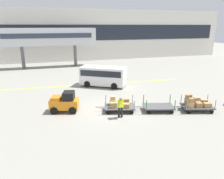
{
  "coord_description": "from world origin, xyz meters",
  "views": [
    {
      "loc": [
        -4.58,
        -14.75,
        6.3
      ],
      "look_at": [
        0.31,
        1.15,
        1.3
      ],
      "focal_mm": 33.97,
      "sensor_mm": 36.0,
      "label": 1
    }
  ],
  "objects_px": {
    "baggage_cart_tail": "(196,104)",
    "baggage_handler": "(121,106)",
    "baggage_cart_lead": "(119,105)",
    "shuttle_van": "(103,75)",
    "baggage_tug": "(65,102)",
    "baggage_cart_middle": "(158,107)"
  },
  "relations": [
    {
      "from": "baggage_cart_tail",
      "to": "baggage_cart_middle",
      "type": "bearing_deg",
      "value": 164.37
    },
    {
      "from": "baggage_tug",
      "to": "shuttle_van",
      "type": "height_order",
      "value": "shuttle_van"
    },
    {
      "from": "baggage_cart_tail",
      "to": "shuttle_van",
      "type": "xyz_separation_m",
      "value": [
        -5.06,
        8.91,
        0.68
      ]
    },
    {
      "from": "baggage_cart_middle",
      "to": "shuttle_van",
      "type": "height_order",
      "value": "shuttle_van"
    },
    {
      "from": "baggage_tug",
      "to": "baggage_cart_middle",
      "type": "relative_size",
      "value": 0.75
    },
    {
      "from": "baggage_handler",
      "to": "shuttle_van",
      "type": "bearing_deg",
      "value": 83.53
    },
    {
      "from": "baggage_cart_tail",
      "to": "baggage_handler",
      "type": "distance_m",
      "value": 6.05
    },
    {
      "from": "baggage_tug",
      "to": "baggage_handler",
      "type": "relative_size",
      "value": 1.49
    },
    {
      "from": "baggage_cart_lead",
      "to": "baggage_cart_middle",
      "type": "xyz_separation_m",
      "value": [
        2.89,
        -0.88,
        -0.16
      ]
    },
    {
      "from": "baggage_tug",
      "to": "baggage_cart_lead",
      "type": "bearing_deg",
      "value": -15.51
    },
    {
      "from": "shuttle_van",
      "to": "baggage_cart_middle",
      "type": "bearing_deg",
      "value": -74.52
    },
    {
      "from": "baggage_cart_lead",
      "to": "baggage_tug",
      "type": "bearing_deg",
      "value": 164.49
    },
    {
      "from": "baggage_tug",
      "to": "shuttle_van",
      "type": "xyz_separation_m",
      "value": [
        4.63,
        6.13,
        0.48
      ]
    },
    {
      "from": "baggage_cart_middle",
      "to": "baggage_cart_tail",
      "type": "bearing_deg",
      "value": -15.63
    },
    {
      "from": "baggage_cart_middle",
      "to": "baggage_cart_lead",
      "type": "bearing_deg",
      "value": 163.02
    },
    {
      "from": "baggage_cart_lead",
      "to": "baggage_handler",
      "type": "height_order",
      "value": "baggage_handler"
    },
    {
      "from": "baggage_tug",
      "to": "baggage_cart_tail",
      "type": "xyz_separation_m",
      "value": [
        9.69,
        -2.78,
        -0.2
      ]
    },
    {
      "from": "baggage_tug",
      "to": "shuttle_van",
      "type": "relative_size",
      "value": 0.46
    },
    {
      "from": "baggage_cart_lead",
      "to": "shuttle_van",
      "type": "relative_size",
      "value": 0.61
    },
    {
      "from": "baggage_cart_middle",
      "to": "baggage_tug",
      "type": "bearing_deg",
      "value": 163.87
    },
    {
      "from": "shuttle_van",
      "to": "baggage_cart_lead",
      "type": "bearing_deg",
      "value": -95.08
    },
    {
      "from": "baggage_cart_middle",
      "to": "baggage_handler",
      "type": "bearing_deg",
      "value": -173.85
    }
  ]
}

